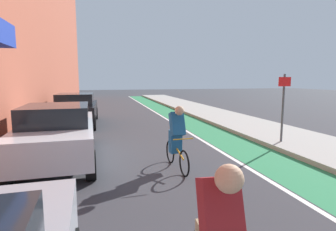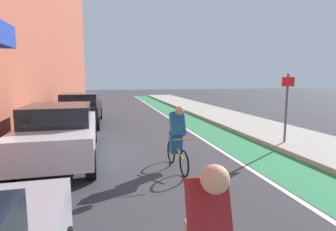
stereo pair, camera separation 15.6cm
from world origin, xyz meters
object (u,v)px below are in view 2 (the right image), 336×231
at_px(parked_sedan_white, 60,131).
at_px(cyclist_mid, 177,136).
at_px(street_sign_post, 287,101).
at_px(parked_sedan_black, 81,109).

height_order(parked_sedan_white, cyclist_mid, cyclist_mid).
xyz_separation_m(parked_sedan_white, street_sign_post, (6.96, -0.06, 0.70)).
bearing_deg(parked_sedan_black, cyclist_mid, -68.43).
bearing_deg(parked_sedan_black, parked_sedan_white, -89.98).
height_order(parked_sedan_white, street_sign_post, street_sign_post).
height_order(cyclist_mid, street_sign_post, street_sign_post).
xyz_separation_m(cyclist_mid, street_sign_post, (4.05, 1.45, 0.64)).
distance_m(parked_sedan_black, cyclist_mid, 7.93).
bearing_deg(cyclist_mid, parked_sedan_black, 111.57).
relative_size(parked_sedan_white, cyclist_mid, 2.89).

